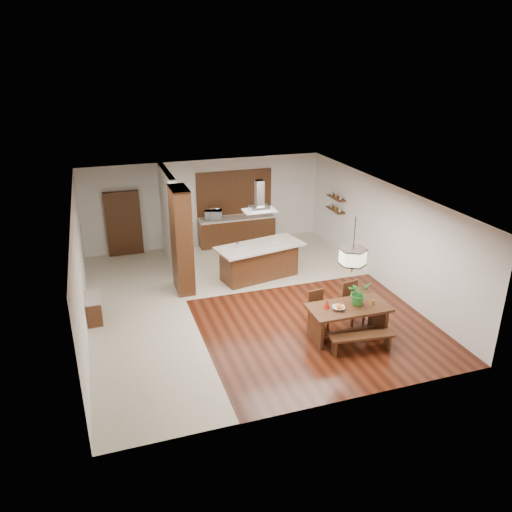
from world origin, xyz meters
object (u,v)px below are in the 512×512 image
object	(u,v)px
dining_chair_left	(319,310)
foliage_plant	(358,293)
dining_table	(348,314)
pendant_lantern	(354,246)
kitchen_island	(259,261)
microwave	(213,215)
island_cup	(273,243)
dining_bench	(361,343)
range_hood	(259,196)
fruit_bowl	(338,308)
hallway_console	(94,308)
dining_chair_right	(354,303)

from	to	relation	value
dining_chair_left	foliage_plant	size ratio (longest dim) A/B	1.64
foliage_plant	dining_table	bearing A→B (deg)	-168.10
dining_table	dining_chair_left	bearing A→B (deg)	128.77
pendant_lantern	kitchen_island	bearing A→B (deg)	103.49
foliage_plant	microwave	world-z (taller)	foliage_plant
dining_table	foliage_plant	xyz separation A→B (m)	(0.25, 0.05, 0.48)
dining_table	island_cup	size ratio (longest dim) A/B	14.50
dining_bench	range_hood	bearing A→B (deg)	101.41
fruit_bowl	microwave	size ratio (longest dim) A/B	0.50
hallway_console	dining_chair_left	world-z (taller)	dining_chair_left
foliage_plant	kitchen_island	size ratio (longest dim) A/B	0.21
microwave	pendant_lantern	bearing A→B (deg)	-63.92
island_cup	microwave	size ratio (longest dim) A/B	0.23
island_cup	foliage_plant	bearing A→B (deg)	-78.17
dining_bench	pendant_lantern	distance (m)	2.15
hallway_console	dining_bench	size ratio (longest dim) A/B	0.62
pendant_lantern	foliage_plant	size ratio (longest dim) A/B	2.36
dining_chair_right	island_cup	size ratio (longest dim) A/B	7.81
foliage_plant	kitchen_island	world-z (taller)	foliage_plant
dining_table	range_hood	xyz separation A→B (m)	(-0.89, 3.71, 1.90)
hallway_console	dining_table	world-z (taller)	dining_table
foliage_plant	island_cup	bearing A→B (deg)	101.83
dining_chair_right	kitchen_island	size ratio (longest dim) A/B	0.37
dining_bench	dining_chair_right	size ratio (longest dim) A/B	1.43
dining_chair_right	foliage_plant	bearing A→B (deg)	-123.28
dining_table	kitchen_island	bearing A→B (deg)	103.49
fruit_bowl	kitchen_island	world-z (taller)	kitchen_island
dining_chair_right	hallway_console	bearing A→B (deg)	150.99
dining_table	kitchen_island	size ratio (longest dim) A/B	0.70
hallway_console	range_hood	xyz separation A→B (m)	(4.64, 1.09, 2.15)
foliage_plant	hallway_console	bearing A→B (deg)	156.02
foliage_plant	microwave	bearing A→B (deg)	104.91
pendant_lantern	dining_chair_right	bearing A→B (deg)	50.19
range_hood	microwave	bearing A→B (deg)	101.91
dining_table	fruit_bowl	bearing A→B (deg)	-170.70
microwave	range_hood	bearing A→B (deg)	-64.80
hallway_console	fruit_bowl	bearing A→B (deg)	-26.99
dining_table	dining_chair_left	world-z (taller)	dining_chair_left
hallway_console	pendant_lantern	xyz separation A→B (m)	(5.53, -2.62, 1.93)
dining_chair_right	microwave	bearing A→B (deg)	97.93
range_hood	dining_table	bearing A→B (deg)	-76.53
microwave	island_cup	bearing A→B (deg)	-58.30
dining_chair_left	hallway_console	bearing A→B (deg)	152.32
fruit_bowl	dining_bench	bearing A→B (deg)	-65.60
dining_bench	fruit_bowl	world-z (taller)	fruit_bowl
dining_chair_left	dining_chair_right	xyz separation A→B (m)	(0.92, -0.01, 0.04)
dining_chair_right	foliage_plant	size ratio (longest dim) A/B	1.80
hallway_console	dining_chair_right	xyz separation A→B (m)	(5.99, -2.06, 0.18)
dining_table	island_cup	xyz separation A→B (m)	(-0.50, 3.62, 0.52)
fruit_bowl	island_cup	size ratio (longest dim) A/B	2.22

